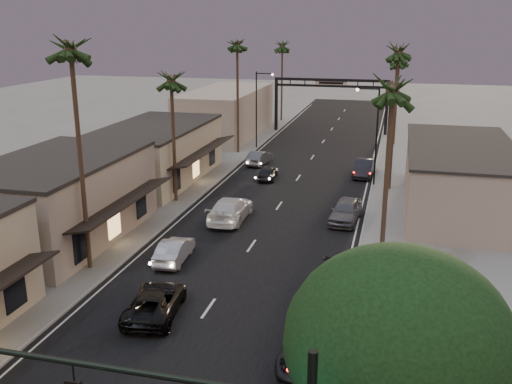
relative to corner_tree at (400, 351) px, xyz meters
The scene contains 28 objects.
ground 34.43m from the corner_tree, 106.23° to the left, with size 200.00×200.00×0.00m, color slate.
road 39.19m from the corner_tree, 104.16° to the left, with size 14.00×120.00×0.02m, color black.
sidewalk_left 48.78m from the corner_tree, 113.07° to the left, with size 5.00×92.00×0.12m, color slate.
sidewalk_right 44.94m from the corner_tree, 89.97° to the left, with size 5.00×92.00×0.12m, color slate.
storefront_mid 29.32m from the corner_tree, 140.47° to the left, with size 8.00×14.00×5.50m, color gray.
storefront_far 41.37m from the corner_tree, 123.05° to the left, with size 8.00×16.00×5.00m, color #B4AA8A.
storefront_dist 61.86m from the corner_tree, 111.33° to the left, with size 8.00×20.00×6.00m, color gray.
building_right 33.05m from the corner_tree, 82.09° to the left, with size 8.00×18.00×5.00m, color gray.
corner_tree is the anchor object (origin of this frame).
arch 63.26m from the corner_tree, 98.62° to the left, with size 15.20×0.40×7.27m.
streetlight_right 37.64m from the corner_tree, 93.89° to the left, with size 2.13×0.30×9.00m.
streetlight_left 53.15m from the corner_tree, 107.97° to the left, with size 2.13×0.30×9.00m.
palm_lb 24.36m from the corner_tree, 141.17° to the left, with size 3.20×3.20×15.20m.
palm_lc 34.09m from the corner_tree, 122.34° to the left, with size 3.20×3.20×12.20m.
palm_ld 51.28m from the corner_tree, 110.81° to the left, with size 3.20×3.20×14.20m.
palm_ra 17.45m from the corner_tree, 93.03° to the left, with size 3.20×3.20×13.20m.
palm_rb 37.12m from the corner_tree, 91.37° to the left, with size 3.20×3.20×14.20m.
palm_rc 56.74m from the corner_tree, 90.89° to the left, with size 3.20×3.20×12.20m.
palm_far 72.96m from the corner_tree, 104.14° to the left, with size 3.20×3.20×13.20m.
oncoming_pickup 16.58m from the corner_tree, 139.12° to the left, with size 2.39×5.19×1.44m, color black.
oncoming_silver 22.34m from the corner_tree, 128.60° to the left, with size 1.51×4.32×1.42m, color #A3A3A8.
oncoming_white 28.55m from the corner_tree, 116.03° to the left, with size 2.46×6.04×1.75m, color silver.
oncoming_dgrey 39.69m from the corner_tree, 108.19° to the left, with size 1.62×4.01×1.37m, color black.
oncoming_grey_far 45.54m from the corner_tree, 108.62° to the left, with size 1.54×4.43×1.46m, color #4C4D51.
curbside_near 10.30m from the corner_tree, 111.99° to the left, with size 2.74×5.93×1.65m, color black.
curbside_black 15.13m from the corner_tree, 104.31° to the left, with size 2.15×5.30×1.54m, color black.
curbside_grey 27.80m from the corner_tree, 98.09° to the left, with size 2.00×4.96×1.69m, color #525157.
curbside_far 41.29m from the corner_tree, 94.82° to the left, with size 1.72×4.93×1.62m, color black.
Camera 1 is at (9.00, -6.50, 14.44)m, focal length 40.00 mm.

